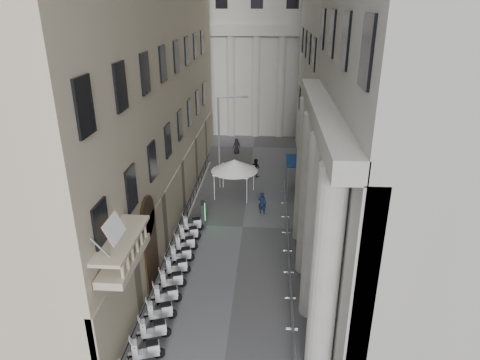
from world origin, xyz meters
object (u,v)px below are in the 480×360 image
at_px(pedestrian_a, 262,203).
at_px(street_lamp, 222,135).
at_px(security_tent, 232,165).
at_px(pedestrian_b, 256,168).
at_px(info_kiosk, 203,215).

bearing_deg(pedestrian_a, street_lamp, -40.70).
xyz_separation_m(security_tent, pedestrian_a, (2.69, -3.67, -1.81)).
bearing_deg(pedestrian_b, info_kiosk, 113.28).
relative_size(street_lamp, info_kiosk, 4.16).
bearing_deg(street_lamp, security_tent, -74.39).
bearing_deg(pedestrian_b, security_tent, 107.93).
height_order(info_kiosk, pedestrian_b, info_kiosk).
relative_size(security_tent, pedestrian_b, 2.25).
relative_size(street_lamp, pedestrian_a, 4.56).
distance_m(security_tent, info_kiosk, 6.62).
bearing_deg(security_tent, info_kiosk, -104.83).
height_order(security_tent, pedestrian_a, security_tent).
relative_size(security_tent, pedestrian_a, 2.22).
bearing_deg(pedestrian_a, pedestrian_b, -70.46).
relative_size(pedestrian_a, pedestrian_b, 1.01).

